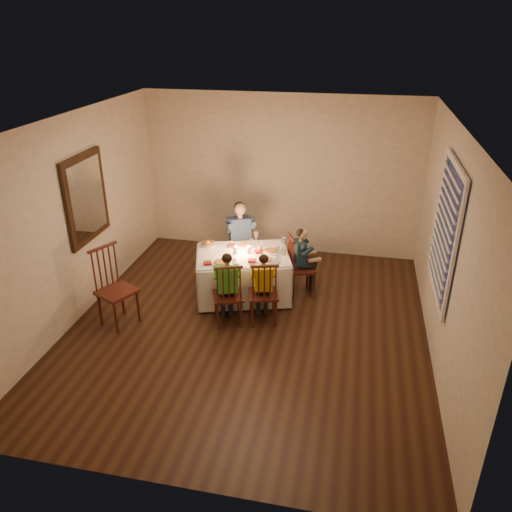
% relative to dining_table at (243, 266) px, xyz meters
% --- Properties ---
extents(ground, '(5.00, 5.00, 0.00)m').
position_rel_dining_table_xyz_m(ground, '(0.25, -0.79, -0.47)').
color(ground, black).
rests_on(ground, ground).
extents(wall_left, '(0.02, 5.00, 2.60)m').
position_rel_dining_table_xyz_m(wall_left, '(-2.00, -0.79, 0.83)').
color(wall_left, beige).
rests_on(wall_left, ground).
extents(wall_right, '(0.02, 5.00, 2.60)m').
position_rel_dining_table_xyz_m(wall_right, '(2.50, -0.79, 0.83)').
color(wall_right, beige).
rests_on(wall_right, ground).
extents(wall_back, '(4.50, 0.02, 2.60)m').
position_rel_dining_table_xyz_m(wall_back, '(0.25, 1.71, 0.83)').
color(wall_back, beige).
rests_on(wall_back, ground).
extents(ceiling, '(5.00, 5.00, 0.00)m').
position_rel_dining_table_xyz_m(ceiling, '(0.25, -0.79, 2.13)').
color(ceiling, white).
rests_on(ceiling, wall_back).
extents(dining_table, '(1.49, 1.26, 0.63)m').
position_rel_dining_table_xyz_m(dining_table, '(0.00, 0.00, 0.00)').
color(dining_table, white).
rests_on(dining_table, ground).
extents(chair_adult, '(0.49, 0.48, 0.91)m').
position_rel_dining_table_xyz_m(chair_adult, '(-0.18, 0.64, -0.47)').
color(chair_adult, '#3A180F').
rests_on(chair_adult, ground).
extents(chair_near_left, '(0.48, 0.47, 0.91)m').
position_rel_dining_table_xyz_m(chair_near_left, '(-0.03, -0.73, -0.47)').
color(chair_near_left, '#3A180F').
rests_on(chair_near_left, ground).
extents(chair_near_right, '(0.45, 0.44, 0.91)m').
position_rel_dining_table_xyz_m(chair_near_right, '(0.41, -0.60, -0.47)').
color(chair_near_right, '#3A180F').
rests_on(chair_near_right, ground).
extents(chair_end, '(0.47, 0.48, 0.91)m').
position_rel_dining_table_xyz_m(chair_end, '(0.79, 0.24, -0.47)').
color(chair_end, '#3A180F').
rests_on(chair_end, ground).
extents(chair_extra, '(0.57, 0.58, 1.06)m').
position_rel_dining_table_xyz_m(chair_extra, '(-1.41, -1.03, -0.47)').
color(chair_extra, '#3A180F').
rests_on(chair_extra, ground).
extents(adult, '(0.53, 0.52, 1.17)m').
position_rel_dining_table_xyz_m(adult, '(-0.18, 0.64, -0.47)').
color(adult, '#304A7A').
rests_on(adult, ground).
extents(child_green, '(0.41, 0.39, 1.01)m').
position_rel_dining_table_xyz_m(child_green, '(-0.03, -0.73, -0.47)').
color(child_green, green).
rests_on(child_green, ground).
extents(child_yellow, '(0.37, 0.35, 0.98)m').
position_rel_dining_table_xyz_m(child_yellow, '(0.41, -0.60, -0.47)').
color(child_yellow, gold).
rests_on(child_yellow, ground).
extents(child_teal, '(0.39, 0.40, 1.01)m').
position_rel_dining_table_xyz_m(child_teal, '(0.79, 0.24, -0.47)').
color(child_teal, '#182E3C').
rests_on(child_teal, ground).
extents(setting_adult, '(0.32, 0.32, 0.02)m').
position_rel_dining_table_xyz_m(setting_adult, '(-0.03, 0.24, 0.20)').
color(setting_adult, white).
rests_on(setting_adult, dining_table).
extents(setting_green, '(0.32, 0.32, 0.02)m').
position_rel_dining_table_xyz_m(setting_green, '(-0.21, -0.36, 0.20)').
color(setting_green, white).
rests_on(setting_green, dining_table).
extents(setting_yellow, '(0.32, 0.32, 0.02)m').
position_rel_dining_table_xyz_m(setting_yellow, '(0.35, -0.17, 0.20)').
color(setting_yellow, white).
rests_on(setting_yellow, dining_table).
extents(setting_teal, '(0.32, 0.32, 0.02)m').
position_rel_dining_table_xyz_m(setting_teal, '(0.38, 0.13, 0.20)').
color(setting_teal, white).
rests_on(setting_teal, dining_table).
extents(candle_left, '(0.06, 0.06, 0.10)m').
position_rel_dining_table_xyz_m(candle_left, '(-0.09, -0.03, 0.24)').
color(candle_left, white).
rests_on(candle_left, dining_table).
extents(candle_right, '(0.06, 0.06, 0.10)m').
position_rel_dining_table_xyz_m(candle_right, '(0.08, 0.02, 0.24)').
color(candle_right, white).
rests_on(candle_right, dining_table).
extents(squash, '(0.09, 0.09, 0.09)m').
position_rel_dining_table_xyz_m(squash, '(-0.54, 0.12, 0.24)').
color(squash, yellow).
rests_on(squash, dining_table).
extents(orange_fruit, '(0.08, 0.08, 0.08)m').
position_rel_dining_table_xyz_m(orange_fruit, '(0.22, 0.11, 0.23)').
color(orange_fruit, orange).
rests_on(orange_fruit, dining_table).
extents(serving_bowl, '(0.24, 0.24, 0.05)m').
position_rel_dining_table_xyz_m(serving_bowl, '(-0.54, 0.13, 0.22)').
color(serving_bowl, white).
rests_on(serving_bowl, dining_table).
extents(wall_mirror, '(0.06, 0.95, 1.15)m').
position_rel_dining_table_xyz_m(wall_mirror, '(-1.97, -0.49, 1.03)').
color(wall_mirror, black).
rests_on(wall_mirror, wall_left).
extents(window_blinds, '(0.07, 1.34, 1.54)m').
position_rel_dining_table_xyz_m(window_blinds, '(2.45, -0.69, 1.03)').
color(window_blinds, '#0D1234').
rests_on(window_blinds, wall_right).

